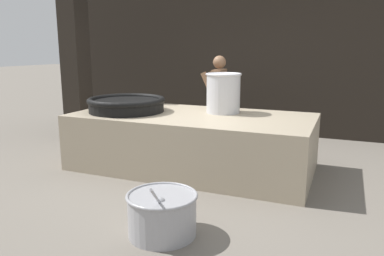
{
  "coord_description": "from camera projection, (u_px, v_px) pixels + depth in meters",
  "views": [
    {
      "loc": [
        2.06,
        -4.95,
        1.74
      ],
      "look_at": [
        0.0,
        0.0,
        0.61
      ],
      "focal_mm": 35.0,
      "sensor_mm": 36.0,
      "label": 1
    }
  ],
  "objects": [
    {
      "name": "ground_plane",
      "position": [
        192.0,
        168.0,
        5.6
      ],
      "size": [
        60.0,
        60.0,
        0.0
      ],
      "primitive_type": "plane",
      "color": "slate"
    },
    {
      "name": "back_wall",
      "position": [
        244.0,
        55.0,
        7.86
      ],
      "size": [
        8.07,
        0.24,
        3.21
      ],
      "primitive_type": "cube",
      "color": "black",
      "rests_on": "ground_plane"
    },
    {
      "name": "support_pillar",
      "position": [
        75.0,
        56.0,
        6.96
      ],
      "size": [
        0.4,
        0.4,
        3.21
      ],
      "primitive_type": "cube",
      "color": "black",
      "rests_on": "ground_plane"
    },
    {
      "name": "hearth_platform",
      "position": [
        192.0,
        141.0,
        5.52
      ],
      "size": [
        3.44,
        1.69,
        0.81
      ],
      "color": "tan",
      "rests_on": "ground_plane"
    },
    {
      "name": "giant_wok_near",
      "position": [
        127.0,
        104.0,
        5.66
      ],
      "size": [
        1.17,
        1.17,
        0.22
      ],
      "color": "black",
      "rests_on": "hearth_platform"
    },
    {
      "name": "stock_pot",
      "position": [
        223.0,
        92.0,
        5.53
      ],
      "size": [
        0.53,
        0.53,
        0.59
      ],
      "color": "silver",
      "rests_on": "hearth_platform"
    },
    {
      "name": "cook",
      "position": [
        218.0,
        99.0,
        6.6
      ],
      "size": [
        0.39,
        0.6,
        1.63
      ],
      "rotation": [
        0.0,
        0.0,
        3.2
      ],
      "color": "brown",
      "rests_on": "ground_plane"
    },
    {
      "name": "prep_bowl_vegetables",
      "position": [
        162.0,
        212.0,
        3.54
      ],
      "size": [
        0.68,
        0.86,
        0.67
      ],
      "color": "#9E9EA3",
      "rests_on": "ground_plane"
    }
  ]
}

